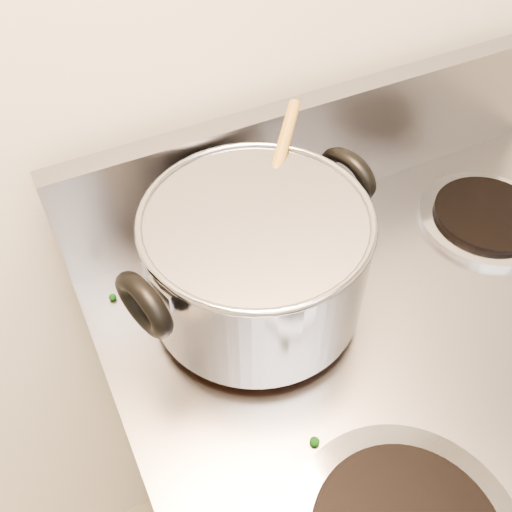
{
  "coord_description": "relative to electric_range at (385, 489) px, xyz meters",
  "views": [
    {
      "loc": [
        -0.28,
        0.95,
        1.47
      ],
      "look_at": [
        -0.1,
        1.31,
        1.01
      ],
      "focal_mm": 40.0,
      "sensor_mm": 36.0,
      "label": 1
    }
  ],
  "objects": [
    {
      "name": "cooktop_crumbs",
      "position": [
        -0.19,
        0.13,
        0.46
      ],
      "size": [
        0.34,
        0.23,
        0.01
      ],
      "color": "black",
      "rests_on": "electric_range"
    },
    {
      "name": "wooden_spoon",
      "position": [
        -0.17,
        0.16,
        0.57
      ],
      "size": [
        0.19,
        0.21,
        0.1
      ],
      "rotation": [
        0.0,
        0.0,
        0.84
      ],
      "color": "olive",
      "rests_on": "stockpot"
    },
    {
      "name": "stockpot",
      "position": [
        -0.17,
        0.15,
        0.53
      ],
      "size": [
        0.31,
        0.24,
        0.15
      ],
      "rotation": [
        0.0,
        0.0,
        0.26
      ],
      "color": "#96959D",
      "rests_on": "electric_range"
    },
    {
      "name": "electric_range",
      "position": [
        0.0,
        0.0,
        0.0
      ],
      "size": [
        0.72,
        0.66,
        1.08
      ],
      "color": "gray",
      "rests_on": "ground"
    }
  ]
}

